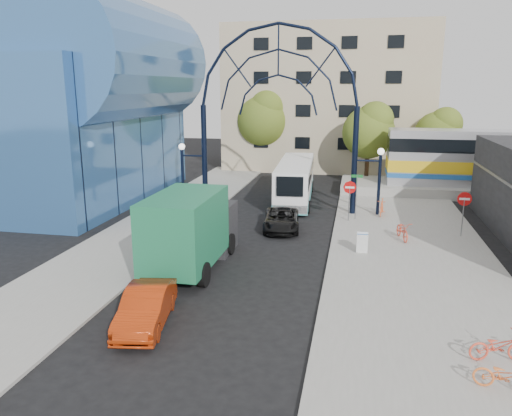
% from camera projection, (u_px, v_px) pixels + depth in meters
% --- Properties ---
extents(ground, '(120.00, 120.00, 0.00)m').
position_uv_depth(ground, '(222.00, 293.00, 20.31)').
color(ground, black).
rests_on(ground, ground).
extents(sidewalk_east, '(8.00, 56.00, 0.12)m').
position_uv_depth(sidewalk_east, '(416.00, 271.00, 22.55)').
color(sidewalk_east, gray).
rests_on(sidewalk_east, ground).
extents(plaza_west, '(5.00, 50.00, 0.12)m').
position_uv_depth(plaza_west, '(136.00, 239.00, 27.28)').
color(plaza_west, gray).
rests_on(plaza_west, ground).
extents(gateway_arch, '(13.64, 0.44, 12.10)m').
position_uv_depth(gateway_arch, '(278.00, 80.00, 31.61)').
color(gateway_arch, black).
rests_on(gateway_arch, ground).
extents(stop_sign, '(0.80, 0.07, 2.50)m').
position_uv_depth(stop_sign, '(350.00, 191.00, 30.33)').
color(stop_sign, slate).
rests_on(stop_sign, sidewalk_east).
extents(do_not_enter_sign, '(0.76, 0.07, 2.48)m').
position_uv_depth(do_not_enter_sign, '(464.00, 203.00, 27.22)').
color(do_not_enter_sign, slate).
rests_on(do_not_enter_sign, sidewalk_east).
extents(street_name_sign, '(0.70, 0.70, 2.80)m').
position_uv_depth(street_name_sign, '(357.00, 187.00, 30.79)').
color(street_name_sign, slate).
rests_on(street_name_sign, sidewalk_east).
extents(sandwich_board, '(0.55, 0.61, 0.99)m').
position_uv_depth(sandwich_board, '(362.00, 241.00, 24.74)').
color(sandwich_board, white).
rests_on(sandwich_board, sidewalk_east).
extents(transit_hall, '(16.50, 18.00, 14.50)m').
position_uv_depth(transit_hall, '(71.00, 108.00, 35.99)').
color(transit_hall, '#33619C').
rests_on(transit_hall, ground).
extents(apartment_block, '(20.00, 12.10, 14.00)m').
position_uv_depth(apartment_block, '(329.00, 98.00, 51.55)').
color(apartment_block, tan).
rests_on(apartment_block, ground).
extents(tree_north_a, '(4.48, 4.48, 7.00)m').
position_uv_depth(tree_north_a, '(370.00, 129.00, 42.71)').
color(tree_north_a, '#382314').
rests_on(tree_north_a, ground).
extents(tree_north_b, '(5.12, 5.12, 8.00)m').
position_uv_depth(tree_north_b, '(264.00, 118.00, 48.31)').
color(tree_north_b, '#382314').
rests_on(tree_north_b, ground).
extents(tree_north_c, '(4.16, 4.16, 6.50)m').
position_uv_depth(tree_north_c, '(440.00, 133.00, 43.52)').
color(tree_north_c, '#382314').
rests_on(tree_north_c, ground).
extents(city_bus, '(2.95, 10.56, 2.87)m').
position_uv_depth(city_bus, '(295.00, 180.00, 36.55)').
color(city_bus, white).
rests_on(city_bus, ground).
extents(green_truck, '(2.83, 7.19, 3.62)m').
position_uv_depth(green_truck, '(192.00, 229.00, 22.94)').
color(green_truck, black).
rests_on(green_truck, ground).
extents(black_suv, '(2.54, 4.58, 1.21)m').
position_uv_depth(black_suv, '(281.00, 219.00, 29.19)').
color(black_suv, black).
rests_on(black_suv, ground).
extents(red_sedan, '(2.12, 4.31, 1.36)m').
position_uv_depth(red_sedan, '(146.00, 307.00, 17.41)').
color(red_sedan, '#A12A09').
rests_on(red_sedan, ground).
extents(bike_near_a, '(1.05, 2.01, 1.01)m').
position_uv_depth(bike_near_a, '(403.00, 230.00, 26.92)').
color(bike_near_a, '#EB472F').
rests_on(bike_near_a, sidewalk_east).
extents(bike_near_b, '(0.71, 1.77, 1.04)m').
position_uv_depth(bike_near_b, '(382.00, 207.00, 32.06)').
color(bike_near_b, '#FF6633').
rests_on(bike_near_b, sidewalk_east).
extents(bike_far_a, '(1.87, 0.98, 0.93)m').
position_uv_depth(bike_far_a, '(498.00, 346.00, 14.98)').
color(bike_far_a, '#E6472E').
rests_on(bike_far_a, sidewalk_east).
extents(bike_far_c, '(1.76, 0.93, 0.88)m').
position_uv_depth(bike_far_c, '(506.00, 376.00, 13.47)').
color(bike_far_c, orange).
rests_on(bike_far_c, sidewalk_east).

